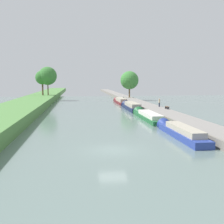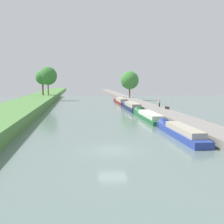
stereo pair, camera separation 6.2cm
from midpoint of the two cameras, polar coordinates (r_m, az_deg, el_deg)
The scene contains 12 objects.
ground_plane at distance 24.66m, azimuth 0.10°, elevation -7.86°, with size 160.00×160.00×0.00m, color slate.
stone_quay at distance 27.40m, azimuth 20.42°, elevation -5.84°, with size 0.25×260.00×0.91m.
narrowboat_blue at distance 31.21m, azimuth 13.81°, elevation -3.94°, with size 1.86×12.05×1.85m.
narrowboat_green at distance 44.40m, azimuth 7.30°, elevation -0.76°, with size 2.17×13.92×2.06m.
narrowboat_navy at distance 57.86m, azimuth 3.93°, elevation 1.16°, with size 2.19×13.53×2.20m.
narrowboat_maroon at distance 72.97m, azimuth 1.70°, elevation 2.30°, with size 2.03×14.16×2.13m.
tree_rightbank_midnear at distance 82.65m, azimuth 3.62°, elevation 6.57°, with size 5.41×5.41×7.87m.
tree_leftbank_downstream at distance 83.84m, azimuth -13.20°, elevation 7.29°, with size 5.36×5.36×8.34m.
tree_leftbank_upstream at distance 83.95m, azimuth -14.25°, elevation 6.91°, with size 4.08×4.08×7.22m.
person_walking at distance 55.07m, azimuth 9.74°, elevation 1.96°, with size 0.34×0.34×1.66m.
mooring_bollard_far at distance 79.15m, azimuth 2.39°, elevation 3.00°, with size 0.16×0.16×0.45m.
park_bench at distance 51.36m, azimuth 11.30°, elevation 1.00°, with size 0.44×1.50×0.47m.
Camera 1 is at (-2.99, -23.68, 6.21)m, focal length 44.17 mm.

